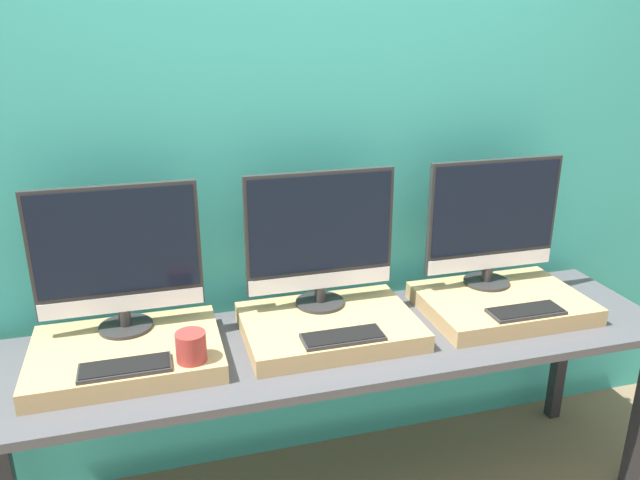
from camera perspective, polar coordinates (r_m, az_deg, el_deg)
name	(u,v)px	position (r m, az deg, el deg)	size (l,w,h in m)	color
wall_back	(303,146)	(2.30, -1.56, 8.61)	(8.00, 0.04, 2.60)	teal
workbench	(332,354)	(2.20, 1.07, -10.41)	(2.41, 0.61, 0.70)	#47474C
wooden_riser_left	(127,354)	(2.11, -17.25, -9.89)	(0.59, 0.43, 0.06)	tan
monitor_left	(117,256)	(2.09, -18.03, -1.37)	(0.53, 0.18, 0.49)	#282828
keyboard_left	(125,367)	(1.96, -17.39, -11.05)	(0.27, 0.11, 0.01)	#2D2D2D
mug	(191,347)	(1.94, -11.70, -9.53)	(0.09, 0.09, 0.09)	#9E332D
wooden_riser_center	(329,326)	(2.18, 0.85, -7.90)	(0.59, 0.43, 0.06)	tan
monitor_center	(320,236)	(2.16, 0.01, 0.34)	(0.53, 0.18, 0.49)	#282828
keyboard_center	(343,337)	(2.03, 2.10, -8.84)	(0.27, 0.11, 0.01)	#2D2D2D
wooden_riser_right	(502,303)	(2.44, 16.26, -5.56)	(0.59, 0.43, 0.06)	tan
monitor_right	(493,220)	(2.43, 15.51, 1.79)	(0.53, 0.18, 0.49)	#282828
keyboard_right	(526,311)	(2.31, 18.32, -6.20)	(0.27, 0.11, 0.01)	#2D2D2D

